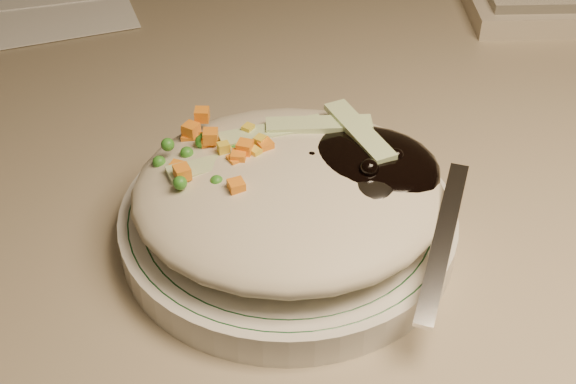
{
  "coord_description": "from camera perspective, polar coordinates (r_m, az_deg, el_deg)",
  "views": [
    {
      "loc": [
        -0.06,
        0.78,
        1.09
      ],
      "look_at": [
        -0.06,
        1.16,
        0.78
      ],
      "focal_mm": 50.0,
      "sensor_mm": 36.0,
      "label": 1
    }
  ],
  "objects": [
    {
      "name": "desk",
      "position": [
        0.82,
        4.34,
        -2.89
      ],
      "size": [
        1.4,
        0.7,
        0.74
      ],
      "color": "gray",
      "rests_on": "ground"
    },
    {
      "name": "plate",
      "position": [
        0.51,
        0.0,
        -2.24
      ],
      "size": [
        0.21,
        0.21,
        0.02
      ],
      "primitive_type": "cylinder",
      "color": "silver",
      "rests_on": "desk"
    },
    {
      "name": "plate_rim",
      "position": [
        0.51,
        0.0,
        -1.4
      ],
      "size": [
        0.2,
        0.2,
        0.0
      ],
      "color": "#144723",
      "rests_on": "plate"
    },
    {
      "name": "meal",
      "position": [
        0.49,
        0.5,
        0.45
      ],
      "size": [
        0.21,
        0.19,
        0.05
      ],
      "color": "#BFB79B",
      "rests_on": "plate"
    }
  ]
}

